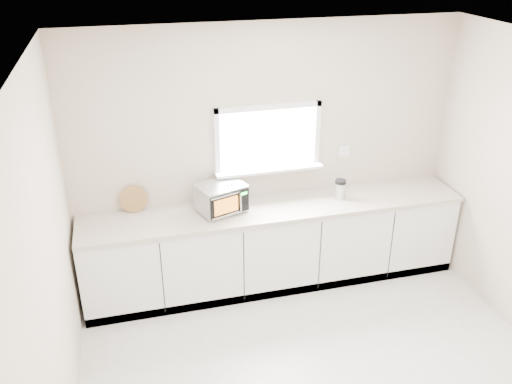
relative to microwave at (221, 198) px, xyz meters
name	(u,v)px	position (x,y,z in m)	size (l,w,h in m)	color
back_wall	(267,155)	(0.54, 0.27, 0.29)	(4.00, 0.17, 2.70)	#AFA38B
cabinets	(274,246)	(0.54, -0.03, -0.63)	(3.92, 0.60, 0.88)	white
countertop	(275,208)	(0.54, -0.04, -0.17)	(3.92, 0.64, 0.04)	#C4B1A2
microwave	(221,198)	(0.00, 0.00, 0.00)	(0.53, 0.47, 0.29)	black
knife_block	(229,198)	(0.07, 0.01, -0.02)	(0.16, 0.23, 0.30)	#442318
cutting_board	(134,199)	(-0.84, 0.21, -0.01)	(0.27, 0.27, 0.02)	olive
coffee_grinder	(340,189)	(1.25, -0.02, -0.05)	(0.12, 0.12, 0.21)	#B9BCC1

